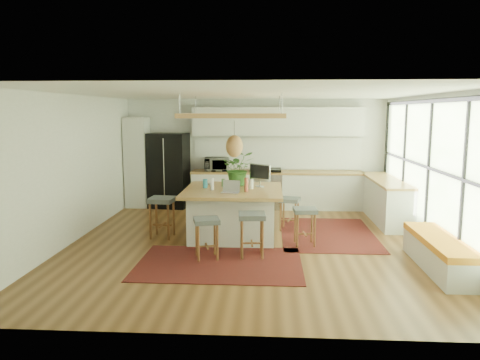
# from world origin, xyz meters

# --- Properties ---
(floor) EXTENTS (7.00, 7.00, 0.00)m
(floor) POSITION_xyz_m (0.00, 0.00, 0.00)
(floor) COLOR #4F3016
(floor) RESTS_ON ground
(ceiling) EXTENTS (7.00, 7.00, 0.00)m
(ceiling) POSITION_xyz_m (0.00, 0.00, 2.70)
(ceiling) COLOR white
(ceiling) RESTS_ON ground
(wall_back) EXTENTS (6.50, 0.00, 6.50)m
(wall_back) POSITION_xyz_m (0.00, 3.50, 1.35)
(wall_back) COLOR silver
(wall_back) RESTS_ON ground
(wall_front) EXTENTS (6.50, 0.00, 6.50)m
(wall_front) POSITION_xyz_m (0.00, -3.50, 1.35)
(wall_front) COLOR silver
(wall_front) RESTS_ON ground
(wall_left) EXTENTS (0.00, 7.00, 7.00)m
(wall_left) POSITION_xyz_m (-3.25, 0.00, 1.35)
(wall_left) COLOR silver
(wall_left) RESTS_ON ground
(wall_right) EXTENTS (0.00, 7.00, 7.00)m
(wall_right) POSITION_xyz_m (3.25, 0.00, 1.35)
(wall_right) COLOR silver
(wall_right) RESTS_ON ground
(window_wall) EXTENTS (0.10, 6.20, 2.60)m
(window_wall) POSITION_xyz_m (3.22, 0.00, 1.40)
(window_wall) COLOR black
(window_wall) RESTS_ON wall_right
(pantry) EXTENTS (0.55, 0.60, 2.25)m
(pantry) POSITION_xyz_m (-2.95, 3.18, 1.12)
(pantry) COLOR beige
(pantry) RESTS_ON floor
(back_counter_base) EXTENTS (4.20, 0.60, 0.88)m
(back_counter_base) POSITION_xyz_m (0.55, 3.18, 0.44)
(back_counter_base) COLOR beige
(back_counter_base) RESTS_ON floor
(back_counter_top) EXTENTS (4.24, 0.64, 0.05)m
(back_counter_top) POSITION_xyz_m (0.55, 3.18, 0.90)
(back_counter_top) COLOR olive
(back_counter_top) RESTS_ON back_counter_base
(backsplash) EXTENTS (4.20, 0.02, 0.80)m
(backsplash) POSITION_xyz_m (0.55, 3.48, 1.35)
(backsplash) COLOR white
(backsplash) RESTS_ON wall_back
(upper_cabinets) EXTENTS (4.20, 0.34, 0.70)m
(upper_cabinets) POSITION_xyz_m (0.55, 3.32, 2.15)
(upper_cabinets) COLOR beige
(upper_cabinets) RESTS_ON wall_back
(range) EXTENTS (0.76, 0.62, 1.00)m
(range) POSITION_xyz_m (0.30, 3.18, 0.50)
(range) COLOR #A5A5AA
(range) RESTS_ON floor
(right_counter_base) EXTENTS (0.60, 2.50, 0.88)m
(right_counter_base) POSITION_xyz_m (2.93, 2.00, 0.44)
(right_counter_base) COLOR beige
(right_counter_base) RESTS_ON floor
(right_counter_top) EXTENTS (0.64, 2.54, 0.05)m
(right_counter_top) POSITION_xyz_m (2.93, 2.00, 0.90)
(right_counter_top) COLOR olive
(right_counter_top) RESTS_ON right_counter_base
(window_bench) EXTENTS (0.52, 2.00, 0.50)m
(window_bench) POSITION_xyz_m (2.95, -1.20, 0.25)
(window_bench) COLOR beige
(window_bench) RESTS_ON floor
(ceiling_panel) EXTENTS (1.86, 1.86, 0.80)m
(ceiling_panel) POSITION_xyz_m (-0.30, 0.40, 2.05)
(ceiling_panel) COLOR olive
(ceiling_panel) RESTS_ON ceiling
(rug_near) EXTENTS (2.60, 1.80, 0.01)m
(rug_near) POSITION_xyz_m (-0.42, -1.16, 0.01)
(rug_near) COLOR black
(rug_near) RESTS_ON floor
(rug_right) EXTENTS (1.80, 2.60, 0.01)m
(rug_right) POSITION_xyz_m (1.51, 0.76, 0.01)
(rug_right) COLOR black
(rug_right) RESTS_ON floor
(fridge) EXTENTS (0.99, 0.81, 1.86)m
(fridge) POSITION_xyz_m (-2.16, 3.17, 0.93)
(fridge) COLOR black
(fridge) RESTS_ON floor
(island) EXTENTS (1.85, 1.85, 0.93)m
(island) POSITION_xyz_m (-0.33, 0.47, 0.47)
(island) COLOR olive
(island) RESTS_ON floor
(stool_near_left) EXTENTS (0.49, 0.49, 0.68)m
(stool_near_left) POSITION_xyz_m (-0.66, -0.91, 0.35)
(stool_near_left) COLOR #424749
(stool_near_left) RESTS_ON floor
(stool_near_right) EXTENTS (0.47, 0.47, 0.74)m
(stool_near_right) POSITION_xyz_m (0.07, -0.75, 0.35)
(stool_near_right) COLOR #424749
(stool_near_right) RESTS_ON floor
(stool_right_front) EXTENTS (0.43, 0.43, 0.68)m
(stool_right_front) POSITION_xyz_m (1.00, -0.04, 0.35)
(stool_right_front) COLOR #424749
(stool_right_front) RESTS_ON floor
(stool_right_back) EXTENTS (0.48, 0.48, 0.66)m
(stool_right_back) POSITION_xyz_m (0.77, 1.03, 0.35)
(stool_right_back) COLOR #424749
(stool_right_back) RESTS_ON floor
(stool_left_side) EXTENTS (0.50, 0.50, 0.78)m
(stool_left_side) POSITION_xyz_m (-1.68, 0.32, 0.35)
(stool_left_side) COLOR #424749
(stool_left_side) RESTS_ON floor
(laptop) EXTENTS (0.36, 0.37, 0.24)m
(laptop) POSITION_xyz_m (-0.35, 0.03, 1.05)
(laptop) COLOR #A5A5AA
(laptop) RESTS_ON island
(monitor) EXTENTS (0.51, 0.43, 0.46)m
(monitor) POSITION_xyz_m (0.17, 0.76, 1.19)
(monitor) COLOR #A5A5AA
(monitor) RESTS_ON island
(microwave) EXTENTS (0.64, 0.40, 0.41)m
(microwave) POSITION_xyz_m (-0.94, 3.15, 1.13)
(microwave) COLOR #A5A5AA
(microwave) RESTS_ON back_counter_top
(island_plant) EXTENTS (0.74, 0.80, 0.54)m
(island_plant) POSITION_xyz_m (-0.26, 0.92, 1.20)
(island_plant) COLOR #1E4C19
(island_plant) RESTS_ON island
(island_bowl) EXTENTS (0.25, 0.25, 0.05)m
(island_bowl) POSITION_xyz_m (-0.88, 0.93, 0.96)
(island_bowl) COLOR silver
(island_bowl) RESTS_ON island
(island_bottle_0) EXTENTS (0.07, 0.07, 0.19)m
(island_bottle_0) POSITION_xyz_m (-0.88, 0.57, 1.03)
(island_bottle_0) COLOR #3096C0
(island_bottle_0) RESTS_ON island
(island_bottle_1) EXTENTS (0.07, 0.07, 0.19)m
(island_bottle_1) POSITION_xyz_m (-0.73, 0.32, 1.03)
(island_bottle_1) COLOR white
(island_bottle_1) RESTS_ON island
(island_bottle_2) EXTENTS (0.07, 0.07, 0.19)m
(island_bottle_2) POSITION_xyz_m (-0.08, 0.17, 1.03)
(island_bottle_2) COLOR #A54A37
(island_bottle_2) RESTS_ON island
(island_bottle_3) EXTENTS (0.07, 0.07, 0.19)m
(island_bottle_3) POSITION_xyz_m (0.02, 0.52, 1.03)
(island_bottle_3) COLOR silver
(island_bottle_3) RESTS_ON island
(island_bottle_4) EXTENTS (0.07, 0.07, 0.19)m
(island_bottle_4) POSITION_xyz_m (-0.53, 0.72, 1.03)
(island_bottle_4) COLOR #588B53
(island_bottle_4) RESTS_ON island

